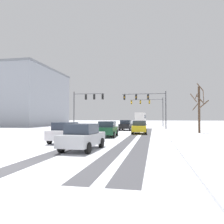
{
  "coord_description": "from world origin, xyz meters",
  "views": [
    {
      "loc": [
        5.78,
        -7.69,
        1.99
      ],
      "look_at": [
        0.0,
        22.57,
        2.8
      ],
      "focal_mm": 35.16,
      "sensor_mm": 36.0,
      "label": 1
    }
  ],
  "objects_px": {
    "car_black_lead": "(126,125)",
    "office_building_far_left_block": "(21,98)",
    "car_silver_fifth": "(83,137)",
    "car_dark_green_third": "(107,129)",
    "traffic_signal_far_right": "(149,105)",
    "bare_tree_sidewalk_mid": "(199,107)",
    "traffic_signal_near_left": "(86,102)",
    "car_yellow_cab_second": "(139,127)",
    "car_white_fourth": "(66,132)",
    "traffic_signal_near_right": "(148,101)",
    "bus_oncoming": "(141,118)"
  },
  "relations": [
    {
      "from": "traffic_signal_far_right",
      "to": "car_silver_fifth",
      "type": "height_order",
      "value": "traffic_signal_far_right"
    },
    {
      "from": "car_yellow_cab_second",
      "to": "bare_tree_sidewalk_mid",
      "type": "relative_size",
      "value": 0.65
    },
    {
      "from": "car_yellow_cab_second",
      "to": "bus_oncoming",
      "type": "height_order",
      "value": "bus_oncoming"
    },
    {
      "from": "car_yellow_cab_second",
      "to": "bare_tree_sidewalk_mid",
      "type": "distance_m",
      "value": 8.41
    },
    {
      "from": "traffic_signal_far_right",
      "to": "bus_oncoming",
      "type": "relative_size",
      "value": 0.68
    },
    {
      "from": "car_black_lead",
      "to": "car_white_fourth",
      "type": "bearing_deg",
      "value": -98.35
    },
    {
      "from": "car_white_fourth",
      "to": "office_building_far_left_block",
      "type": "height_order",
      "value": "office_building_far_left_block"
    },
    {
      "from": "traffic_signal_far_right",
      "to": "car_silver_fifth",
      "type": "distance_m",
      "value": 37.49
    },
    {
      "from": "traffic_signal_far_right",
      "to": "bare_tree_sidewalk_mid",
      "type": "bearing_deg",
      "value": -71.24
    },
    {
      "from": "car_white_fourth",
      "to": "office_building_far_left_block",
      "type": "distance_m",
      "value": 45.37
    },
    {
      "from": "traffic_signal_near_right",
      "to": "car_yellow_cab_second",
      "type": "height_order",
      "value": "traffic_signal_near_right"
    },
    {
      "from": "car_black_lead",
      "to": "car_white_fourth",
      "type": "xyz_separation_m",
      "value": [
        -2.64,
        -18.0,
        0.0
      ]
    },
    {
      "from": "traffic_signal_near_right",
      "to": "bare_tree_sidewalk_mid",
      "type": "height_order",
      "value": "traffic_signal_near_right"
    },
    {
      "from": "car_silver_fifth",
      "to": "car_dark_green_third",
      "type": "bearing_deg",
      "value": 92.72
    },
    {
      "from": "car_yellow_cab_second",
      "to": "car_white_fourth",
      "type": "xyz_separation_m",
      "value": [
        -5.17,
        -10.87,
        0.0
      ]
    },
    {
      "from": "car_black_lead",
      "to": "car_dark_green_third",
      "type": "relative_size",
      "value": 1.0
    },
    {
      "from": "traffic_signal_near_left",
      "to": "office_building_far_left_block",
      "type": "height_order",
      "value": "office_building_far_left_block"
    },
    {
      "from": "bus_oncoming",
      "to": "car_silver_fifth",
      "type": "bearing_deg",
      "value": -90.78
    },
    {
      "from": "car_black_lead",
      "to": "bare_tree_sidewalk_mid",
      "type": "xyz_separation_m",
      "value": [
        10.16,
        -4.65,
        2.54
      ]
    },
    {
      "from": "traffic_signal_near_left",
      "to": "traffic_signal_near_right",
      "type": "relative_size",
      "value": 0.87
    },
    {
      "from": "traffic_signal_far_right",
      "to": "traffic_signal_near_left",
      "type": "xyz_separation_m",
      "value": [
        -10.43,
        -14.07,
        -0.07
      ]
    },
    {
      "from": "traffic_signal_far_right",
      "to": "bus_oncoming",
      "type": "height_order",
      "value": "traffic_signal_far_right"
    },
    {
      "from": "traffic_signal_near_right",
      "to": "bus_oncoming",
      "type": "xyz_separation_m",
      "value": [
        -2.65,
        24.59,
        -2.84
      ]
    },
    {
      "from": "car_white_fourth",
      "to": "bare_tree_sidewalk_mid",
      "type": "height_order",
      "value": "bare_tree_sidewalk_mid"
    },
    {
      "from": "car_yellow_cab_second",
      "to": "car_black_lead",
      "type": "bearing_deg",
      "value": 109.5
    },
    {
      "from": "traffic_signal_near_left",
      "to": "car_white_fourth",
      "type": "relative_size",
      "value": 1.57
    },
    {
      "from": "car_yellow_cab_second",
      "to": "office_building_far_left_block",
      "type": "bearing_deg",
      "value": 142.86
    },
    {
      "from": "bare_tree_sidewalk_mid",
      "to": "office_building_far_left_block",
      "type": "distance_m",
      "value": 46.12
    },
    {
      "from": "traffic_signal_far_right",
      "to": "car_black_lead",
      "type": "relative_size",
      "value": 1.79
    },
    {
      "from": "car_black_lead",
      "to": "car_yellow_cab_second",
      "type": "xyz_separation_m",
      "value": [
        2.52,
        -7.13,
        0.0
      ]
    },
    {
      "from": "car_dark_green_third",
      "to": "office_building_far_left_block",
      "type": "xyz_separation_m",
      "value": [
        -29.65,
        29.83,
        6.47
      ]
    },
    {
      "from": "bus_oncoming",
      "to": "car_yellow_cab_second",
      "type": "bearing_deg",
      "value": -87.02
    },
    {
      "from": "traffic_signal_near_right",
      "to": "car_black_lead",
      "type": "distance_m",
      "value": 6.12
    },
    {
      "from": "car_silver_fifth",
      "to": "office_building_far_left_block",
      "type": "bearing_deg",
      "value": 127.45
    },
    {
      "from": "car_white_fourth",
      "to": "car_silver_fifth",
      "type": "distance_m",
      "value": 4.6
    },
    {
      "from": "bus_oncoming",
      "to": "traffic_signal_far_right",
      "type": "bearing_deg",
      "value": -77.95
    },
    {
      "from": "car_dark_green_third",
      "to": "car_silver_fifth",
      "type": "relative_size",
      "value": 0.99
    },
    {
      "from": "traffic_signal_near_left",
      "to": "car_dark_green_third",
      "type": "height_order",
      "value": "traffic_signal_near_left"
    },
    {
      "from": "bus_oncoming",
      "to": "office_building_far_left_block",
      "type": "xyz_separation_m",
      "value": [
        -30.78,
        -10.19,
        5.3
      ]
    },
    {
      "from": "bare_tree_sidewalk_mid",
      "to": "office_building_far_left_block",
      "type": "height_order",
      "value": "office_building_far_left_block"
    },
    {
      "from": "traffic_signal_near_right",
      "to": "car_dark_green_third",
      "type": "xyz_separation_m",
      "value": [
        -3.78,
        -15.42,
        -4.02
      ]
    },
    {
      "from": "traffic_signal_near_left",
      "to": "car_silver_fifth",
      "type": "relative_size",
      "value": 1.55
    },
    {
      "from": "car_dark_green_third",
      "to": "car_silver_fifth",
      "type": "bearing_deg",
      "value": -87.28
    },
    {
      "from": "car_dark_green_third",
      "to": "car_white_fourth",
      "type": "bearing_deg",
      "value": -111.19
    },
    {
      "from": "car_black_lead",
      "to": "office_building_far_left_block",
      "type": "bearing_deg",
      "value": 149.71
    },
    {
      "from": "traffic_signal_far_right",
      "to": "car_white_fourth",
      "type": "distance_m",
      "value": 34.15
    },
    {
      "from": "traffic_signal_near_left",
      "to": "traffic_signal_near_right",
      "type": "distance_m",
      "value": 10.6
    },
    {
      "from": "traffic_signal_far_right",
      "to": "bare_tree_sidewalk_mid",
      "type": "distance_m",
      "value": 21.21
    },
    {
      "from": "car_yellow_cab_second",
      "to": "car_silver_fifth",
      "type": "relative_size",
      "value": 1.0
    },
    {
      "from": "car_dark_green_third",
      "to": "car_white_fourth",
      "type": "height_order",
      "value": "same"
    }
  ]
}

